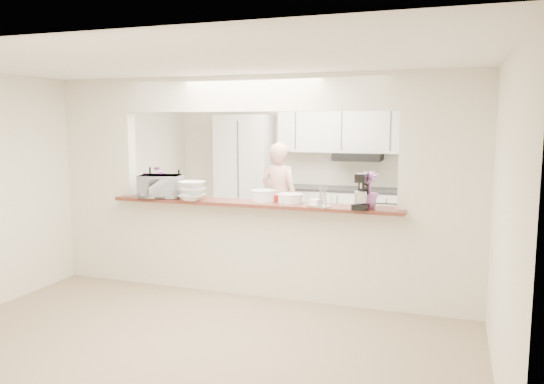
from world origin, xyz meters
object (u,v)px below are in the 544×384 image
at_px(toaster_oven, 161,186).
at_px(person, 280,199).
at_px(stand_mixer, 362,193).
at_px(refrigerator, 446,199).

bearing_deg(toaster_oven, person, 53.29).
height_order(stand_mixer, person, person).
bearing_deg(stand_mixer, person, 128.03).
bearing_deg(stand_mixer, toaster_oven, 179.11).
xyz_separation_m(toaster_oven, person, (0.84, 1.95, -0.39)).
distance_m(toaster_oven, stand_mixer, 2.40).
relative_size(toaster_oven, person, 0.29).
xyz_separation_m(refrigerator, toaster_oven, (-3.20, -2.75, 0.38)).
height_order(refrigerator, stand_mixer, refrigerator).
bearing_deg(toaster_oven, refrigerator, 27.29).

